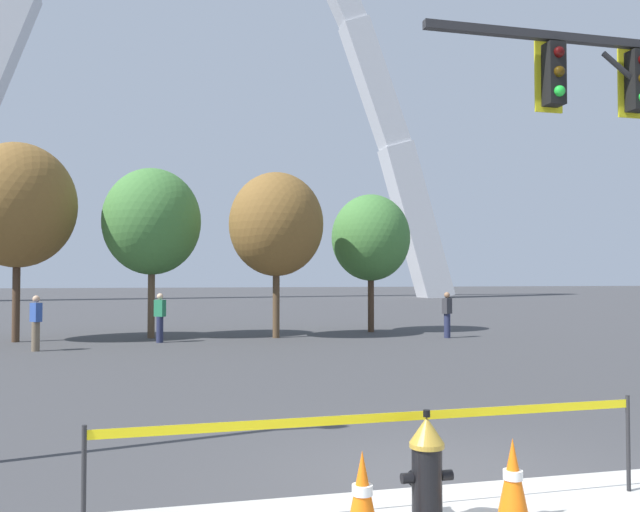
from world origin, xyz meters
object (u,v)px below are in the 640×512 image
monument_arch (198,81)px  pedestrian_standing_center (447,314)px  pedestrian_walking_left (160,317)px  pedestrian_walking_right (36,323)px  traffic_cone_mid_sidewalk (513,481)px  fire_hydrant (427,471)px  traffic_cone_by_hydrant (362,497)px

monument_arch → pedestrian_standing_center: (6.64, -40.00, -19.53)m
pedestrian_walking_left → pedestrian_walking_right: size_ratio=1.00×
traffic_cone_mid_sidewalk → monument_arch: (-0.04, 55.78, 19.98)m
pedestrian_standing_center → monument_arch: bearing=99.4°
fire_hydrant → pedestrian_standing_center: bearing=64.9°
fire_hydrant → monument_arch: bearing=89.3°
fire_hydrant → pedestrian_walking_left: bearing=98.1°
monument_arch → pedestrian_standing_center: size_ratio=31.65×
traffic_cone_mid_sidewalk → fire_hydrant: bearing=172.0°
pedestrian_standing_center → traffic_cone_mid_sidewalk: bearing=-112.7°
fire_hydrant → pedestrian_standing_center: pedestrian_standing_center is taller
traffic_cone_by_hydrant → pedestrian_standing_center: (7.99, 15.86, 0.46)m
monument_arch → traffic_cone_mid_sidewalk: bearing=-90.0°
pedestrian_standing_center → pedestrian_walking_left: bearing=176.0°
fire_hydrant → pedestrian_walking_right: pedestrian_walking_right is taller
traffic_cone_by_hydrant → pedestrian_walking_right: (-5.14, 14.88, 0.46)m
traffic_cone_mid_sidewalk → pedestrian_walking_right: (-6.53, 14.81, 0.46)m
traffic_cone_by_hydrant → pedestrian_standing_center: pedestrian_standing_center is taller
fire_hydrant → monument_arch: 59.12m
pedestrian_standing_center → pedestrian_walking_right: same height
monument_arch → pedestrian_standing_center: monument_arch is taller
traffic_cone_by_hydrant → pedestrian_walking_right: 15.75m
fire_hydrant → monument_arch: size_ratio=0.02×
monument_arch → pedestrian_walking_left: monument_arch is taller
fire_hydrant → traffic_cone_mid_sidewalk: 0.77m
pedestrian_walking_right → fire_hydrant: bearing=-68.6°
traffic_cone_by_hydrant → pedestrian_walking_right: bearing=109.0°
pedestrian_standing_center → fire_hydrant: bearing=-115.1°
traffic_cone_by_hydrant → monument_arch: size_ratio=0.01×
pedestrian_standing_center → pedestrian_walking_right: (-13.13, -0.98, 0.00)m
fire_hydrant → pedestrian_walking_left: 16.53m
traffic_cone_mid_sidewalk → pedestrian_walking_left: bearing=100.6°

